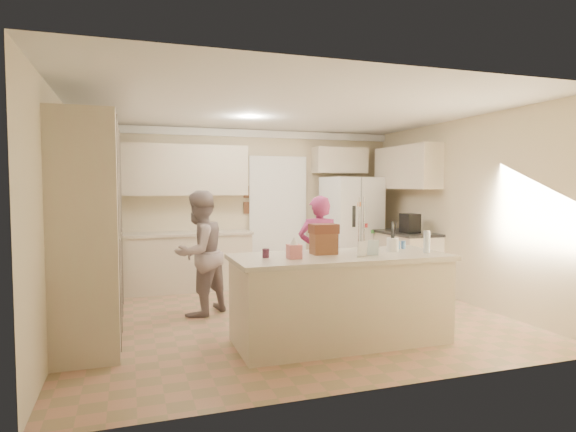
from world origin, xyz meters
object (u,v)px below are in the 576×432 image
object	(u,v)px
teen_boy	(199,253)
teen_girl	(319,252)
island_base	(340,300)
utensil_crock	(393,245)
refrigerator	(351,229)
coffee_maker	(410,223)
tissue_box	(294,252)
dollhouse_body	(324,244)

from	to	relation	value
teen_boy	teen_girl	distance (m)	1.58
island_base	utensil_crock	world-z (taller)	utensil_crock
refrigerator	utensil_crock	world-z (taller)	refrigerator
refrigerator	coffee_maker	world-z (taller)	refrigerator
island_base	teen_boy	bearing A→B (deg)	129.09
teen_girl	teen_boy	bearing A→B (deg)	12.49
refrigerator	utensil_crock	xyz separation A→B (m)	(-0.89, -2.87, 0.10)
teen_boy	teen_girl	xyz separation A→B (m)	(1.56, -0.19, -0.03)
utensil_crock	tissue_box	distance (m)	1.21
dollhouse_body	teen_boy	world-z (taller)	teen_boy
tissue_box	dollhouse_body	xyz separation A→B (m)	(0.40, 0.20, 0.04)
refrigerator	island_base	bearing A→B (deg)	-126.43
teen_girl	utensil_crock	bearing A→B (deg)	124.41
utensil_crock	dollhouse_body	size ratio (longest dim) A/B	0.58
utensil_crock	teen_girl	bearing A→B (deg)	104.82
coffee_maker	tissue_box	bearing A→B (deg)	-142.43
tissue_box	dollhouse_body	distance (m)	0.45
dollhouse_body	tissue_box	bearing A→B (deg)	-153.43
dollhouse_body	teen_girl	bearing A→B (deg)	70.04
teen_boy	coffee_maker	bearing A→B (deg)	146.97
coffee_maker	teen_boy	bearing A→B (deg)	-173.93
teen_boy	teen_girl	world-z (taller)	teen_boy
refrigerator	dollhouse_body	xyz separation A→B (m)	(-1.69, -2.82, 0.14)
refrigerator	teen_girl	bearing A→B (deg)	-136.88
refrigerator	dollhouse_body	size ratio (longest dim) A/B	6.92
teen_boy	tissue_box	bearing A→B (deg)	74.13
refrigerator	teen_girl	xyz separation A→B (m)	(-1.24, -1.57, -0.14)
utensil_crock	teen_boy	size ratio (longest dim) A/B	0.09
dollhouse_body	teen_girl	distance (m)	1.36
refrigerator	utensil_crock	distance (m)	3.01
island_base	tissue_box	xyz separation A→B (m)	(-0.55, -0.10, 0.56)
coffee_maker	tissue_box	xyz separation A→B (m)	(-2.60, -2.00, -0.07)
dollhouse_body	teen_boy	bearing A→B (deg)	127.41
refrigerator	island_base	world-z (taller)	refrigerator
coffee_maker	utensil_crock	world-z (taller)	coffee_maker
refrigerator	tissue_box	xyz separation A→B (m)	(-2.09, -3.02, 0.10)
refrigerator	dollhouse_body	distance (m)	3.29
tissue_box	teen_girl	xyz separation A→B (m)	(0.86, 1.45, -0.23)
refrigerator	teen_girl	size ratio (longest dim) A/B	1.18
teen_girl	dollhouse_body	bearing A→B (deg)	89.63
teen_boy	teen_girl	bearing A→B (deg)	133.79
utensil_crock	teen_girl	world-z (taller)	teen_girl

